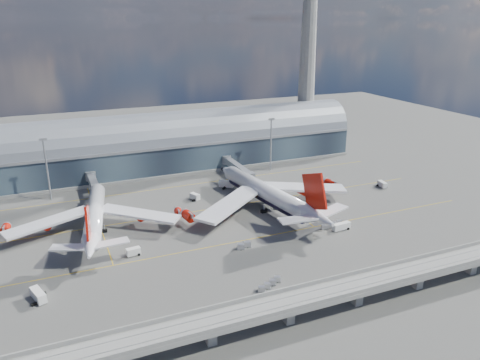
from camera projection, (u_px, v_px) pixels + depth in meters
name	position (u px, v px, depth m)	size (l,w,h in m)	color
ground	(212.00, 232.00, 161.58)	(500.00, 500.00, 0.00)	#474744
taxi_lines	(193.00, 210.00, 180.80)	(200.00, 80.12, 0.01)	gold
terminal	(157.00, 147.00, 225.70)	(200.00, 30.00, 28.00)	#1F2834
control_tower	(308.00, 55.00, 248.31)	(19.00, 19.00, 103.00)	gray
guideway	(289.00, 304.00, 112.02)	(220.00, 8.50, 7.20)	gray
floodlight_mast_left	(47.00, 168.00, 186.47)	(3.00, 0.70, 25.70)	gray
floodlight_mast_right	(271.00, 143.00, 223.44)	(3.00, 0.70, 25.70)	gray
airliner_left	(94.00, 216.00, 160.76)	(60.86, 64.04, 19.55)	white
airliner_right	(268.00, 194.00, 179.86)	(69.89, 73.10, 23.21)	white
jet_bridge_left	(94.00, 184.00, 193.88)	(4.40, 28.00, 7.25)	gray
jet_bridge_right	(237.00, 167.00, 215.69)	(4.40, 32.00, 7.25)	gray
service_truck_0	(38.00, 295.00, 122.28)	(4.22, 7.05, 2.77)	silver
service_truck_1	(133.00, 252.00, 145.53)	(4.50, 2.57, 2.48)	silver
service_truck_2	(341.00, 226.00, 163.15)	(7.06, 2.60, 2.51)	silver
service_truck_3	(382.00, 184.00, 204.53)	(2.76, 5.45, 2.52)	silver
service_truck_4	(195.00, 197.00, 190.40)	(3.56, 4.85, 2.56)	silver
service_truck_5	(226.00, 184.00, 203.93)	(6.34, 5.95, 3.04)	silver
cargo_train_0	(244.00, 245.00, 150.22)	(5.53, 3.01, 1.79)	gray
cargo_train_1	(270.00, 284.00, 128.73)	(8.73, 5.03, 1.49)	gray
cargo_train_2	(331.00, 225.00, 165.56)	(9.41, 3.01, 1.55)	gray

